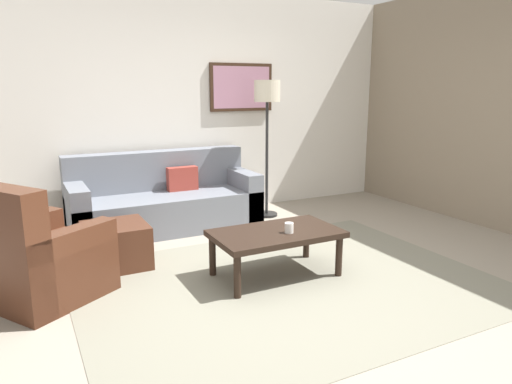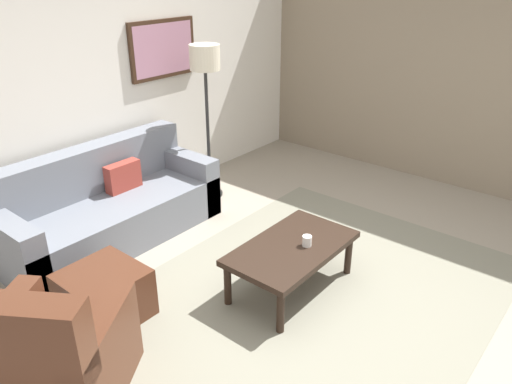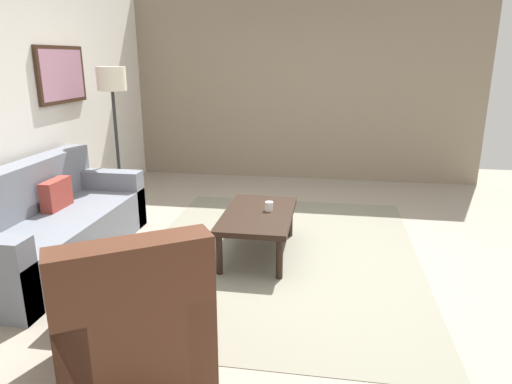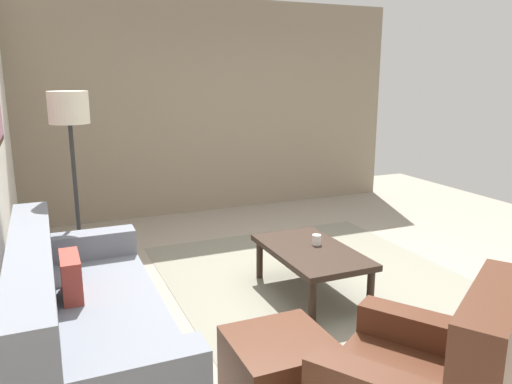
{
  "view_description": "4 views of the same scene",
  "coord_description": "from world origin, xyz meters",
  "px_view_note": "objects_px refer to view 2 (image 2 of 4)",
  "views": [
    {
      "loc": [
        -1.94,
        -3.19,
        1.63
      ],
      "look_at": [
        -0.15,
        0.29,
        0.75
      ],
      "focal_mm": 33.05,
      "sensor_mm": 36.0,
      "label": 1
    },
    {
      "loc": [
        -2.82,
        -1.74,
        2.5
      ],
      "look_at": [
        -0.05,
        0.54,
        0.81
      ],
      "focal_mm": 34.58,
      "sensor_mm": 36.0,
      "label": 2
    },
    {
      "loc": [
        -4.02,
        -0.43,
        1.81
      ],
      "look_at": [
        -0.05,
        0.21,
        0.62
      ],
      "focal_mm": 32.24,
      "sensor_mm": 36.0,
      "label": 3
    },
    {
      "loc": [
        -3.47,
        2.2,
        1.84
      ],
      "look_at": [
        0.24,
        0.6,
        0.88
      ],
      "focal_mm": 35.03,
      "sensor_mm": 36.0,
      "label": 4
    }
  ],
  "objects_px": {
    "lamp_standing": "(205,74)",
    "framed_artwork": "(163,49)",
    "coffee_table": "(292,251)",
    "cup": "(307,241)",
    "ottoman": "(105,295)",
    "couch_main": "(105,209)",
    "armchair_leather": "(49,365)"
  },
  "relations": [
    {
      "from": "cup",
      "to": "ottoman",
      "type": "bearing_deg",
      "value": 142.8
    },
    {
      "from": "armchair_leather",
      "to": "cup",
      "type": "distance_m",
      "value": 2.04
    },
    {
      "from": "couch_main",
      "to": "ottoman",
      "type": "relative_size",
      "value": 3.82
    },
    {
      "from": "couch_main",
      "to": "cup",
      "type": "bearing_deg",
      "value": -75.31
    },
    {
      "from": "armchair_leather",
      "to": "coffee_table",
      "type": "bearing_deg",
      "value": -12.57
    },
    {
      "from": "lamp_standing",
      "to": "armchair_leather",
      "type": "bearing_deg",
      "value": -153.84
    },
    {
      "from": "couch_main",
      "to": "coffee_table",
      "type": "bearing_deg",
      "value": -76.79
    },
    {
      "from": "coffee_table",
      "to": "ottoman",
      "type": "bearing_deg",
      "value": 143.88
    },
    {
      "from": "coffee_table",
      "to": "cup",
      "type": "relative_size",
      "value": 12.59
    },
    {
      "from": "armchair_leather",
      "to": "coffee_table",
      "type": "xyz_separation_m",
      "value": [
        1.89,
        -0.42,
        0.05
      ]
    },
    {
      "from": "couch_main",
      "to": "framed_artwork",
      "type": "distance_m",
      "value": 1.85
    },
    {
      "from": "armchair_leather",
      "to": "ottoman",
      "type": "bearing_deg",
      "value": 33.17
    },
    {
      "from": "lamp_standing",
      "to": "framed_artwork",
      "type": "relative_size",
      "value": 1.94
    },
    {
      "from": "coffee_table",
      "to": "couch_main",
      "type": "bearing_deg",
      "value": 103.21
    },
    {
      "from": "ottoman",
      "to": "coffee_table",
      "type": "distance_m",
      "value": 1.49
    },
    {
      "from": "ottoman",
      "to": "coffee_table",
      "type": "height_order",
      "value": "coffee_table"
    },
    {
      "from": "ottoman",
      "to": "lamp_standing",
      "type": "distance_m",
      "value": 2.56
    },
    {
      "from": "ottoman",
      "to": "lamp_standing",
      "type": "bearing_deg",
      "value": 23.6
    },
    {
      "from": "couch_main",
      "to": "framed_artwork",
      "type": "xyz_separation_m",
      "value": [
        1.22,
        0.4,
        1.32
      ]
    },
    {
      "from": "ottoman",
      "to": "cup",
      "type": "relative_size",
      "value": 6.41
    },
    {
      "from": "coffee_table",
      "to": "cup",
      "type": "bearing_deg",
      "value": -50.6
    },
    {
      "from": "couch_main",
      "to": "armchair_leather",
      "type": "height_order",
      "value": "armchair_leather"
    },
    {
      "from": "cup",
      "to": "framed_artwork",
      "type": "height_order",
      "value": "framed_artwork"
    },
    {
      "from": "armchair_leather",
      "to": "couch_main",
      "type": "bearing_deg",
      "value": 45.86
    },
    {
      "from": "coffee_table",
      "to": "framed_artwork",
      "type": "relative_size",
      "value": 1.25
    },
    {
      "from": "lamp_standing",
      "to": "framed_artwork",
      "type": "bearing_deg",
      "value": 100.35
    },
    {
      "from": "armchair_leather",
      "to": "framed_artwork",
      "type": "bearing_deg",
      "value": 35.29
    },
    {
      "from": "lamp_standing",
      "to": "framed_artwork",
      "type": "distance_m",
      "value": 0.58
    },
    {
      "from": "couch_main",
      "to": "armchair_leather",
      "type": "xyz_separation_m",
      "value": [
        -1.44,
        -1.49,
        0.01
      ]
    },
    {
      "from": "cup",
      "to": "lamp_standing",
      "type": "xyz_separation_m",
      "value": [
        0.8,
        1.87,
        0.95
      ]
    },
    {
      "from": "armchair_leather",
      "to": "lamp_standing",
      "type": "xyz_separation_m",
      "value": [
        2.76,
        1.36,
        1.1
      ]
    },
    {
      "from": "cup",
      "to": "framed_artwork",
      "type": "relative_size",
      "value": 0.1
    }
  ]
}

